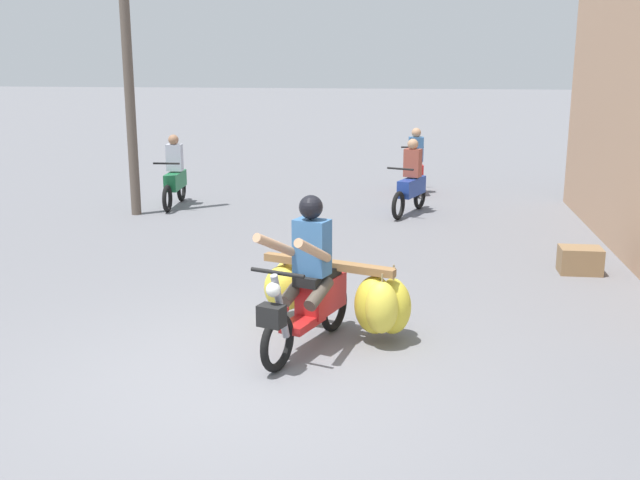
{
  "coord_description": "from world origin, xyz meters",
  "views": [
    {
      "loc": [
        1.5,
        -6.4,
        2.92
      ],
      "look_at": [
        0.46,
        1.73,
        0.9
      ],
      "focal_mm": 42.47,
      "sensor_mm": 36.0,
      "label": 1
    }
  ],
  "objects": [
    {
      "name": "utility_pole",
      "position": [
        -3.66,
        6.91,
        2.77
      ],
      "size": [
        0.18,
        0.18,
        5.53
      ],
      "primitive_type": "cylinder",
      "color": "brown",
      "rests_on": "ground"
    },
    {
      "name": "motorbike_main_loaded",
      "position": [
        0.7,
        1.04,
        0.51
      ],
      "size": [
        1.66,
        1.99,
        1.58
      ],
      "color": "black",
      "rests_on": "ground"
    },
    {
      "name": "ground_plane",
      "position": [
        0.0,
        0.0,
        0.0
      ],
      "size": [
        120.0,
        120.0,
        0.0
      ],
      "primitive_type": "plane",
      "color": "slate"
    },
    {
      "name": "produce_crate",
      "position": [
        3.77,
        3.92,
        0.18
      ],
      "size": [
        0.56,
        0.4,
        0.36
      ],
      "primitive_type": "cube",
      "color": "olive",
      "rests_on": "ground"
    },
    {
      "name": "motorbike_distant_ahead_right",
      "position": [
        1.49,
        9.82,
        0.57
      ],
      "size": [
        0.5,
        1.62,
        1.4
      ],
      "color": "black",
      "rests_on": "ground"
    },
    {
      "name": "motorbike_distant_ahead_left",
      "position": [
        1.43,
        7.64,
        0.57
      ],
      "size": [
        0.73,
        1.55,
        1.4
      ],
      "color": "black",
      "rests_on": "ground"
    },
    {
      "name": "motorbike_distant_far_ahead",
      "position": [
        -3.18,
        7.8,
        0.57
      ],
      "size": [
        0.5,
        1.62,
        1.4
      ],
      "color": "black",
      "rests_on": "ground"
    }
  ]
}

